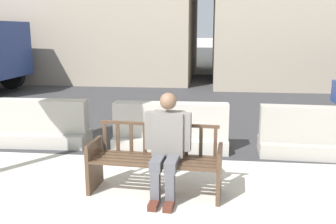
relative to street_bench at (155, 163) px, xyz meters
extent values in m
cube|color=#333335|center=(-0.06, 7.33, -0.39)|extent=(120.00, 12.00, 0.01)
cube|color=#473323|center=(-0.82, 0.03, -0.07)|extent=(0.08, 0.52, 0.66)
cube|color=#473323|center=(0.82, -0.08, -0.07)|extent=(0.08, 0.52, 0.66)
cube|color=#473323|center=(0.00, -0.03, -0.17)|extent=(0.06, 0.33, 0.45)
cube|color=#473323|center=(-0.02, -0.26, 0.05)|extent=(1.60, 0.18, 0.02)
cube|color=#473323|center=(-0.01, -0.14, 0.05)|extent=(1.60, 0.18, 0.02)
cube|color=#473323|center=(0.00, -0.03, 0.05)|extent=(1.60, 0.18, 0.02)
cube|color=#473323|center=(0.01, 0.09, 0.05)|extent=(1.60, 0.18, 0.02)
cube|color=#473323|center=(0.01, 0.20, 0.05)|extent=(1.60, 0.18, 0.02)
cube|color=#473323|center=(0.01, 0.21, 0.46)|extent=(1.60, 0.14, 0.04)
cube|color=#473323|center=(-0.73, 0.26, 0.25)|extent=(0.05, 0.03, 0.38)
cube|color=#473323|center=(-0.55, 0.25, 0.25)|extent=(0.05, 0.03, 0.38)
cube|color=#473323|center=(-0.36, 0.24, 0.25)|extent=(0.05, 0.03, 0.38)
cube|color=#473323|center=(-0.17, 0.23, 0.25)|extent=(0.05, 0.03, 0.38)
cube|color=#473323|center=(0.01, 0.21, 0.25)|extent=(0.05, 0.03, 0.38)
cube|color=#473323|center=(0.20, 0.20, 0.25)|extent=(0.05, 0.03, 0.38)
cube|color=#473323|center=(0.39, 0.19, 0.25)|extent=(0.05, 0.03, 0.38)
cube|color=#473323|center=(0.58, 0.18, 0.25)|extent=(0.05, 0.03, 0.38)
cube|color=#473323|center=(0.76, 0.16, 0.25)|extent=(0.05, 0.03, 0.38)
cube|color=#473323|center=(-0.82, 0.01, 0.25)|extent=(0.08, 0.46, 0.03)
cube|color=#473323|center=(0.81, -0.10, 0.25)|extent=(0.08, 0.46, 0.03)
cube|color=#66605B|center=(0.17, 0.03, 0.39)|extent=(0.42, 0.27, 0.56)
sphere|color=brown|center=(0.17, 0.01, 0.81)|extent=(0.21, 0.21, 0.21)
cube|color=#4C4C51|center=(0.06, -0.18, 0.08)|extent=(0.17, 0.45, 0.14)
cube|color=#4C4C51|center=(0.24, -0.19, 0.08)|extent=(0.17, 0.45, 0.14)
cube|color=#4C4C51|center=(0.05, -0.35, -0.17)|extent=(0.12, 0.12, 0.45)
cube|color=#4C4C51|center=(0.23, -0.36, -0.17)|extent=(0.12, 0.12, 0.45)
cube|color=#4C2319|center=(0.05, -0.43, -0.36)|extent=(0.13, 0.27, 0.08)
cube|color=#4C2319|center=(0.23, -0.44, -0.36)|extent=(0.13, 0.27, 0.08)
cube|color=#66605B|center=(-0.08, 0.02, 0.43)|extent=(0.10, 0.13, 0.48)
cube|color=#66605B|center=(0.41, -0.01, 0.43)|extent=(0.10, 0.13, 0.48)
cube|color=#ADA89E|center=(0.01, 1.81, -0.28)|extent=(2.02, 0.73, 0.24)
cube|color=#ADA89E|center=(0.01, 1.81, 0.14)|extent=(2.01, 0.35, 0.60)
cube|color=#ADA89E|center=(-2.53, 1.83, -0.28)|extent=(2.02, 0.75, 0.24)
cube|color=#ADA89E|center=(-2.53, 1.83, 0.14)|extent=(2.01, 0.37, 0.60)
cube|color=#9E998E|center=(2.53, 1.73, -0.28)|extent=(2.03, 0.77, 0.24)
cube|color=#9E998E|center=(2.53, 1.73, 0.14)|extent=(2.01, 0.39, 0.60)
cylinder|color=black|center=(-6.44, 8.23, 0.05)|extent=(0.91, 0.30, 0.90)
camera|label=1|loc=(0.67, -4.51, 1.67)|focal=40.00mm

